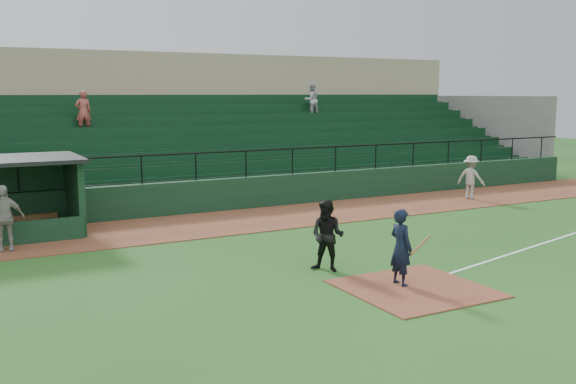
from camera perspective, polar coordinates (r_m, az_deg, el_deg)
name	(u,v)px	position (r m, az deg, el deg)	size (l,w,h in m)	color
ground	(388,278)	(15.73, 8.75, -7.47)	(90.00, 90.00, 0.00)	#24561C
warning_track	(247,220)	(22.44, -3.64, -2.48)	(40.00, 4.00, 0.03)	brown
home_plate_dirt	(415,288)	(14.98, 11.07, -8.31)	(3.00, 3.00, 0.03)	brown
foul_line	(572,234)	(22.10, 23.63, -3.40)	(18.00, 0.09, 0.01)	white
stadium_structure	(168,139)	(29.99, -10.48, 4.61)	(38.00, 13.08, 6.40)	#10321C
batter_at_plate	(401,247)	(14.97, 9.88, -4.81)	(1.02, 0.70, 1.78)	black
umpire	(328,236)	(15.98, 3.49, -3.86)	(0.86, 0.67, 1.77)	black
runner	(471,177)	(27.75, 15.75, 1.25)	(1.15, 0.66, 1.78)	#A19C97
dugout_player_a	(4,218)	(19.53, -23.68, -2.10)	(1.07, 0.45, 1.83)	#9D9893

